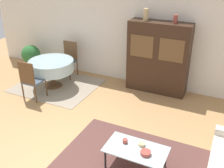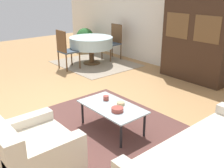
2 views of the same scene
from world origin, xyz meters
TOP-DOWN VIEW (x-y plane):
  - ground_plane at (0.00, 0.00)m, footprint 14.00×14.00m
  - wall_back at (0.00, 3.63)m, footprint 10.00×0.06m
  - area_rug at (1.08, 0.40)m, footprint 2.63×1.96m
  - dining_rug at (-1.98, 2.40)m, footprint 2.15×1.84m
  - couch at (2.73, 0.45)m, footprint 0.87×2.08m
  - armchair at (1.24, -0.97)m, footprint 0.93×0.89m
  - coffee_table at (1.13, 0.38)m, footprint 1.03×0.58m
  - display_cabinet at (0.58, 3.34)m, footprint 1.56×0.48m
  - dining_table at (-2.05, 2.33)m, footprint 1.20×1.20m
  - dining_chair_near at (-2.05, 1.50)m, footprint 0.44×0.44m
  - dining_chair_far at (-2.05, 3.16)m, footprint 0.44×0.44m
  - cup at (0.90, 0.45)m, footprint 0.09×0.09m
  - bowl at (1.31, 0.32)m, footprint 0.17×0.17m
  - bowl_small at (1.18, 0.51)m, footprint 0.12×0.12m
  - potted_plant at (-3.43, 3.07)m, footprint 0.58×0.58m

SIDE VIEW (x-z plane):
  - ground_plane at x=0.00m, z-range 0.00..0.00m
  - area_rug at x=1.08m, z-range 0.00..0.01m
  - dining_rug at x=-1.98m, z-range 0.00..0.01m
  - couch at x=2.73m, z-range -0.10..0.65m
  - armchair at x=1.24m, z-range -0.09..0.64m
  - coffee_table at x=1.13m, z-range 0.17..0.56m
  - bowl_small at x=1.18m, z-range 0.40..0.45m
  - bowl at x=1.31m, z-range 0.40..0.46m
  - cup at x=0.90m, z-range 0.40..0.47m
  - potted_plant at x=-3.43m, z-range 0.08..0.86m
  - dining_chair_near at x=-2.05m, z-range 0.07..1.09m
  - dining_chair_far at x=-2.05m, z-range 0.07..1.09m
  - dining_table at x=-2.05m, z-range 0.23..0.98m
  - display_cabinet at x=0.58m, z-range 0.00..1.84m
  - wall_back at x=0.00m, z-range 0.00..2.70m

